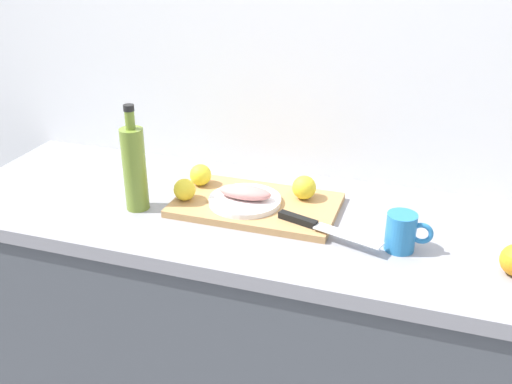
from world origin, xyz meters
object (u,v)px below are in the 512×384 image
Objects in this scene: coffee_mug_1 at (402,232)px; white_plate at (245,201)px; fish_fillet at (245,192)px; lemon_0 at (200,175)px; cutting_board at (256,205)px; olive_oil_bottle at (134,167)px; chef_knife at (316,225)px.

white_plate is at bearing 169.29° from coffee_mug_1.
fish_fillet is 1.32× the size of coffee_mug_1.
fish_fillet is 2.35× the size of lemon_0.
cutting_board is 1.51× the size of olive_oil_bottle.
white_plate is 0.23m from chef_knife.
chef_knife is 0.22m from coffee_mug_1.
olive_oil_bottle is 2.63× the size of coffee_mug_1.
olive_oil_bottle is at bearing -161.99° from cutting_board.
lemon_0 is at bearing 155.91° from fish_fillet.
lemon_0 is 0.21m from olive_oil_bottle.
lemon_0 is at bearing 163.66° from cutting_board.
olive_oil_bottle is (-0.29, -0.08, 0.07)m from fish_fillet.
lemon_0 is 0.62m from coffee_mug_1.
white_plate reaches higher than cutting_board.
fish_fillet reaches higher than chef_knife.
fish_fillet is at bearing -24.09° from lemon_0.
coffee_mug_1 is at bearing 0.22° from olive_oil_bottle.
white_plate is (-0.03, -0.02, 0.02)m from cutting_board.
olive_oil_bottle reaches higher than fish_fillet.
olive_oil_bottle is at bearing -163.58° from fish_fillet.
olive_oil_bottle is at bearing -163.58° from white_plate.
cutting_board is at bearing 170.77° from chef_knife.
fish_fillet is at bearing -146.78° from cutting_board.
olive_oil_bottle is 0.72m from coffee_mug_1.
olive_oil_bottle is (-0.12, -0.16, 0.07)m from lemon_0.
lemon_0 is (-0.19, 0.06, 0.04)m from cutting_board.
olive_oil_bottle reaches higher than white_plate.
lemon_0 is at bearing 51.98° from olive_oil_bottle.
cutting_board is 3.00× the size of fish_fillet.
white_plate is 0.03m from fish_fillet.
olive_oil_bottle is (-0.31, -0.10, 0.11)m from cutting_board.
fish_fillet reaches higher than white_plate.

